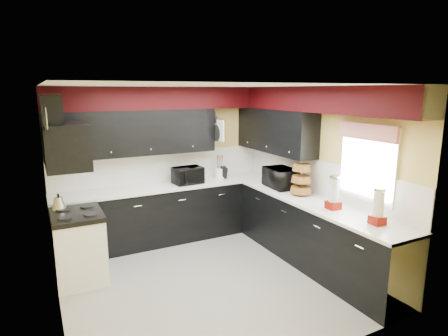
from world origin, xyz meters
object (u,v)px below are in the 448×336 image
toaster_oven (188,175)px  utensil_crock (220,173)px  kettle (59,203)px  knife_block (223,173)px  microwave (281,178)px

toaster_oven → utensil_crock: toaster_oven is taller
utensil_crock → kettle: bearing=-168.7°
utensil_crock → knife_block: 0.06m
microwave → utensil_crock: bearing=34.8°
microwave → knife_block: bearing=33.4°
utensil_crock → kettle: 2.67m
microwave → knife_block: (-0.53, 0.95, -0.05)m
microwave → knife_block: 1.09m
toaster_oven → knife_block: (0.67, 0.05, -0.03)m
utensil_crock → microwave: bearing=-59.5°
knife_block → kettle: size_ratio=1.13×
utensil_crock → toaster_oven: bearing=-172.8°
microwave → utensil_crock: size_ratio=3.08×
toaster_oven → kettle: toaster_oven is taller
toaster_oven → kettle: size_ratio=2.57×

